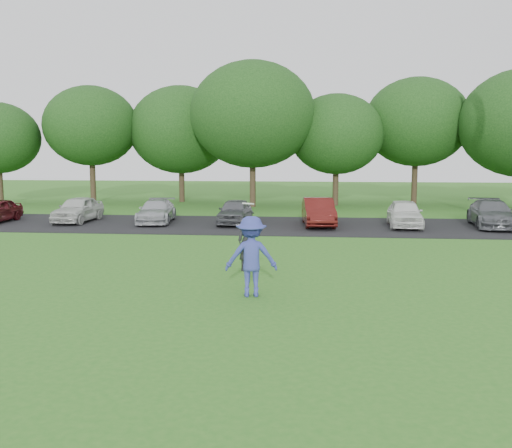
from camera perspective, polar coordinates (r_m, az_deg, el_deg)
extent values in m
plane|color=#2D6F1F|center=(13.03, -1.54, -7.66)|extent=(100.00, 100.00, 0.00)
cube|color=black|center=(25.75, 2.09, -0.13)|extent=(32.00, 6.50, 0.03)
imported|color=#37409D|center=(13.23, -0.47, -3.26)|extent=(1.30, 0.86, 1.87)
cylinder|color=white|center=(12.78, -0.79, 2.06)|extent=(0.27, 0.27, 0.07)
imported|color=black|center=(16.03, -0.72, -1.59)|extent=(0.73, 0.57, 1.76)
cube|color=black|center=(15.80, -0.14, -0.78)|extent=(0.16, 0.13, 0.10)
imported|color=silver|center=(28.10, -17.39, 1.43)|extent=(1.52, 3.56, 1.20)
imported|color=#ADAFB4|center=(26.97, -9.92, 1.27)|extent=(1.86, 3.80, 1.06)
imported|color=#53545A|center=(26.12, -2.13, 1.26)|extent=(1.40, 3.37, 1.14)
imported|color=#531512|center=(25.65, 6.27, 1.22)|extent=(1.61, 3.83, 1.23)
imported|color=silver|center=(25.92, 14.64, 1.04)|extent=(1.62, 3.59, 1.20)
imported|color=#5B5E63|center=(27.12, 22.50, 0.97)|extent=(2.03, 4.20, 1.18)
cylinder|color=#38281C|center=(39.38, -24.21, 3.41)|extent=(0.36, 0.36, 2.20)
cylinder|color=#38281C|center=(38.23, -15.99, 4.05)|extent=(0.36, 0.36, 2.70)
ellipsoid|color=#214C19|center=(38.21, -16.18, 9.41)|extent=(5.94, 5.94, 5.05)
cylinder|color=#38281C|center=(37.94, -7.43, 3.87)|extent=(0.36, 0.36, 2.20)
ellipsoid|color=#214C19|center=(37.89, -7.52, 9.32)|extent=(6.68, 6.68, 5.68)
cylinder|color=#38281C|center=(34.33, -0.33, 3.99)|extent=(0.36, 0.36, 2.70)
ellipsoid|color=#214C19|center=(34.34, -0.34, 10.89)|extent=(7.42, 7.42, 6.31)
cylinder|color=#38281C|center=(35.59, 7.96, 3.63)|extent=(0.36, 0.36, 2.20)
ellipsoid|color=#214C19|center=(35.53, 8.05, 8.89)|extent=(5.76, 5.76, 4.90)
cylinder|color=#38281C|center=(37.49, 15.56, 4.01)|extent=(0.36, 0.36, 2.70)
ellipsoid|color=#214C19|center=(37.48, 15.76, 9.79)|extent=(6.50, 6.50, 5.53)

